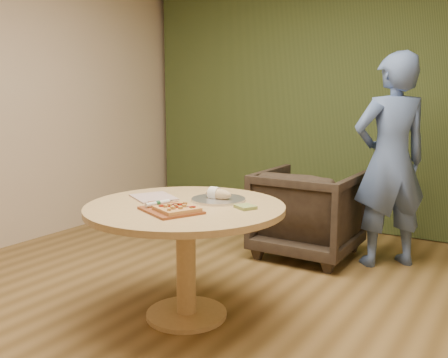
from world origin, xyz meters
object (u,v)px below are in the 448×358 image
at_px(pizza_paddle, 170,210).
at_px(person_standing, 390,161).
at_px(serving_tray, 218,199).
at_px(armchair, 308,208).
at_px(flatbread_pizza, 177,208).
at_px(cutlery_roll, 158,203).
at_px(pedestal_table, 185,226).
at_px(bread_roll, 217,194).

height_order(pizza_paddle, person_standing, person_standing).
xyz_separation_m(serving_tray, armchair, (0.07, 1.38, -0.33)).
distance_m(flatbread_pizza, person_standing, 2.08).
height_order(pizza_paddle, flatbread_pizza, flatbread_pizza).
bearing_deg(cutlery_roll, pedestal_table, 79.01).
height_order(serving_tray, bread_roll, bread_roll).
height_order(cutlery_roll, armchair, armchair).
xyz_separation_m(pizza_paddle, bread_roll, (0.07, 0.41, 0.04)).
xyz_separation_m(serving_tray, bread_roll, (-0.01, 0.00, 0.04)).
height_order(cutlery_roll, person_standing, person_standing).
bearing_deg(pedestal_table, person_standing, 64.10).
bearing_deg(pizza_paddle, person_standing, 91.61).
bearing_deg(bread_roll, armchair, 86.86).
distance_m(pedestal_table, cutlery_roll, 0.25).
height_order(pedestal_table, serving_tray, serving_tray).
height_order(pizza_paddle, armchair, armchair).
bearing_deg(serving_tray, flatbread_pizza, -92.85).
distance_m(bread_roll, armchair, 1.43).
relative_size(pedestal_table, bread_roll, 6.55).
distance_m(pizza_paddle, armchair, 1.83).
height_order(cutlery_roll, serving_tray, cutlery_roll).
distance_m(serving_tray, person_standing, 1.68).
distance_m(pedestal_table, flatbread_pizza, 0.28).
bearing_deg(cutlery_roll, pizza_paddle, 4.95).
height_order(pizza_paddle, cutlery_roll, cutlery_roll).
bearing_deg(person_standing, armchair, -31.71).
height_order(pedestal_table, cutlery_roll, cutlery_roll).
relative_size(bread_roll, person_standing, 0.11).
bearing_deg(person_standing, serving_tray, 21.69).
bearing_deg(armchair, flatbread_pizza, 87.00).
height_order(pedestal_table, armchair, armchair).
bearing_deg(armchair, pizza_paddle, 84.98).
xyz_separation_m(serving_tray, person_standing, (0.73, 1.51, 0.13)).
bearing_deg(person_standing, cutlery_roll, 21.42).
relative_size(serving_tray, bread_roll, 1.84).
bearing_deg(armchair, person_standing, -169.33).
xyz_separation_m(pedestal_table, cutlery_roll, (-0.08, -0.17, 0.17)).
height_order(bread_roll, armchair, armchair).
bearing_deg(flatbread_pizza, armchair, 87.21).
bearing_deg(bread_roll, pizza_paddle, -100.43).
bearing_deg(flatbread_pizza, pizza_paddle, 166.02).
distance_m(pizza_paddle, cutlery_roll, 0.12).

